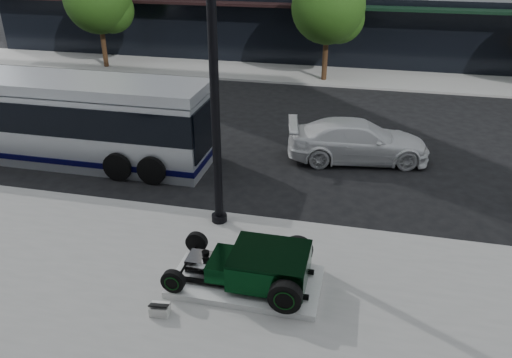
% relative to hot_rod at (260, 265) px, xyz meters
% --- Properties ---
extents(ground, '(120.00, 120.00, 0.00)m').
position_rel_hot_rod_xyz_m(ground, '(-1.48, 5.04, -0.70)').
color(ground, black).
rests_on(ground, ground).
extents(sidewalk_far, '(70.00, 4.00, 0.12)m').
position_rel_hot_rod_xyz_m(sidewalk_far, '(-1.48, 19.04, -0.64)').
color(sidewalk_far, gray).
rests_on(sidewalk_far, ground).
extents(street_trees, '(29.80, 3.80, 5.70)m').
position_rel_hot_rod_xyz_m(street_trees, '(-0.33, 18.11, 3.07)').
color(street_trees, black).
rests_on(street_trees, sidewalk_far).
extents(display_plinth, '(3.40, 1.80, 0.15)m').
position_rel_hot_rod_xyz_m(display_plinth, '(-0.33, -0.00, -0.50)').
color(display_plinth, silver).
rests_on(display_plinth, sidewalk_near).
extents(hot_rod, '(3.22, 2.00, 0.81)m').
position_rel_hot_rod_xyz_m(hot_rod, '(0.00, 0.00, 0.00)').
color(hot_rod, black).
rests_on(hot_rod, display_plinth).
extents(info_plaque, '(0.43, 0.34, 0.31)m').
position_rel_hot_rod_xyz_m(info_plaque, '(-1.87, -1.37, -0.45)').
color(info_plaque, silver).
rests_on(info_plaque, sidewalk_near).
extents(lamppost, '(0.43, 0.43, 7.80)m').
position_rel_hot_rod_xyz_m(lamppost, '(-1.74, 2.55, 3.03)').
color(lamppost, black).
rests_on(lamppost, sidewalk_near).
extents(transit_bus, '(12.12, 2.88, 2.92)m').
position_rel_hot_rod_xyz_m(transit_bus, '(-9.18, 5.80, 0.79)').
color(transit_bus, silver).
rests_on(transit_bus, ground).
extents(white_sedan, '(5.26, 2.88, 1.45)m').
position_rel_hot_rod_xyz_m(white_sedan, '(1.79, 7.94, 0.03)').
color(white_sedan, white).
rests_on(white_sedan, ground).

